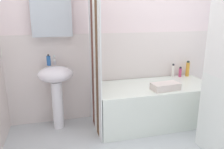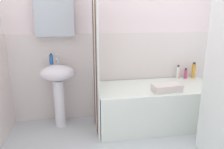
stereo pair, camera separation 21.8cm
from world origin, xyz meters
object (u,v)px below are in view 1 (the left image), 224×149
(lotion_bottle, at_px, (180,72))
(towel_folded, at_px, (165,86))
(shampoo_bottle, at_px, (188,69))
(body_wash_bottle, at_px, (173,71))
(sink, at_px, (56,84))
(bathtub, at_px, (153,104))
(soap_dispenser, at_px, (49,60))

(lotion_bottle, height_order, towel_folded, lotion_bottle)
(shampoo_bottle, height_order, body_wash_bottle, shampoo_bottle)
(sink, bearing_deg, bathtub, -7.47)
(bathtub, relative_size, shampoo_bottle, 6.63)
(lotion_bottle, xyz_separation_m, towel_folded, (-0.50, -0.48, -0.03))
(bathtub, bearing_deg, lotion_bottle, 26.55)
(body_wash_bottle, bearing_deg, soap_dispenser, -178.36)
(bathtub, height_order, towel_folded, towel_folded)
(sink, distance_m, bathtub, 1.32)
(soap_dispenser, height_order, shampoo_bottle, soap_dispenser)
(soap_dispenser, distance_m, lotion_bottle, 1.91)
(soap_dispenser, distance_m, towel_folded, 1.50)
(body_wash_bottle, bearing_deg, lotion_bottle, -7.01)
(shampoo_bottle, relative_size, body_wash_bottle, 1.16)
(body_wash_bottle, bearing_deg, shampoo_bottle, -1.82)
(sink, xyz_separation_m, shampoo_bottle, (1.94, 0.12, 0.04))
(sink, distance_m, shampoo_bottle, 1.95)
(soap_dispenser, bearing_deg, bathtub, -10.18)
(soap_dispenser, relative_size, body_wash_bottle, 0.71)
(sink, xyz_separation_m, lotion_bottle, (1.82, 0.11, -0.00))
(soap_dispenser, bearing_deg, sink, -45.86)
(shampoo_bottle, xyz_separation_m, body_wash_bottle, (-0.24, 0.01, -0.02))
(shampoo_bottle, height_order, towel_folded, shampoo_bottle)
(lotion_bottle, bearing_deg, towel_folded, -136.08)
(lotion_bottle, bearing_deg, sink, -176.51)
(towel_folded, bearing_deg, lotion_bottle, 43.92)
(towel_folded, bearing_deg, soap_dispenser, 162.44)
(bathtub, bearing_deg, body_wash_bottle, 33.51)
(soap_dispenser, xyz_separation_m, bathtub, (1.34, -0.24, -0.63))
(soap_dispenser, height_order, body_wash_bottle, soap_dispenser)
(lotion_bottle, bearing_deg, soap_dispenser, -178.89)
(bathtub, xyz_separation_m, towel_folded, (0.06, -0.20, 0.31))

